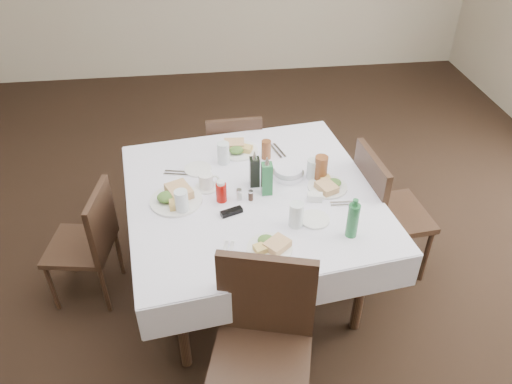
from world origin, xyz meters
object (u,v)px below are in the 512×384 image
ketchup_bottle (221,192)px  coffee_mug (206,182)px  oil_cruet_dark (255,171)px  oil_cruet_green (267,177)px  chair_north (234,156)px  chair_east (381,207)px  water_e (313,169)px  water_w (182,202)px  water_n (223,153)px  green_bottle (353,220)px  chair_west (91,238)px  chair_south (263,339)px  dining_table (252,203)px  water_s (296,215)px  bread_basket (288,173)px

ketchup_bottle → coffee_mug: (-0.08, 0.13, -0.02)m
oil_cruet_dark → oil_cruet_green: size_ratio=0.93×
chair_north → chair_east: 1.20m
water_e → coffee_mug: bearing=-177.6°
water_e → oil_cruet_dark: (-0.36, -0.03, 0.04)m
chair_north → ketchup_bottle: 0.97m
water_e → oil_cruet_dark: size_ratio=0.54×
chair_north → water_w: (-0.37, -0.98, 0.35)m
water_n → green_bottle: green_bottle is taller
coffee_mug → oil_cruet_green: bearing=-14.4°
oil_cruet_green → ketchup_bottle: (-0.27, -0.04, -0.05)m
green_bottle → chair_north: bearing=112.2°
chair_west → water_w: (0.59, -0.17, 0.36)m
chair_south → water_e: chair_south is taller
dining_table → chair_east: (0.85, 0.04, -0.15)m
chair_west → water_s: 1.31m
ketchup_bottle → chair_west: bearing=173.4°
chair_north → chair_south: 1.75m
bread_basket → coffee_mug: coffee_mug is taller
chair_west → chair_south: bearing=-44.7°
water_w → water_e: bearing=16.4°
bread_basket → water_s: bearing=-94.9°
chair_east → oil_cruet_green: size_ratio=3.61×
oil_cruet_dark → green_bottle: 0.69m
water_s → chair_east: bearing=29.4°
chair_west → oil_cruet_green: (1.09, -0.05, 0.41)m
dining_table → chair_south: (-0.05, -0.89, -0.12)m
water_e → coffee_mug: water_e is taller
oil_cruet_dark → oil_cruet_green: oil_cruet_green is taller
chair_east → chair_south: bearing=-133.9°
chair_west → coffee_mug: 0.81m
coffee_mug → water_e: bearing=2.4°
dining_table → coffee_mug: (-0.26, 0.08, 0.12)m
coffee_mug → green_bottle: green_bottle is taller
chair_north → water_w: bearing=-110.6°
chair_south → chair_west: chair_south is taller
chair_south → green_bottle: green_bottle is taller
chair_east → oil_cruet_dark: bearing=177.5°
water_n → green_bottle: (0.63, -0.78, 0.03)m
ketchup_bottle → chair_east: bearing=5.2°
dining_table → water_e: bearing=15.7°
water_n → coffee_mug: bearing=-114.7°
chair_west → bread_basket: bread_basket is taller
chair_west → chair_east: bearing=-0.0°
chair_south → coffee_mug: size_ratio=6.60×
chair_west → water_e: 1.44m
oil_cruet_dark → ketchup_bottle: (-0.21, -0.13, -0.04)m
chair_west → oil_cruet_dark: size_ratio=3.37×
water_w → water_n: bearing=60.5°
chair_east → water_w: size_ratio=6.63×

